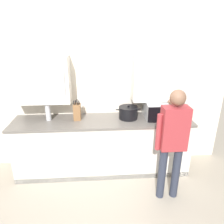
# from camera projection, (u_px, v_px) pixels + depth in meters

# --- Properties ---
(ground_plane) EXTENTS (9.66, 9.66, 0.00)m
(ground_plane) POSITION_uv_depth(u_px,v_px,m) (105.00, 207.00, 2.88)
(ground_plane) COLOR #9E9384
(back_wall_tiled) EXTENTS (4.28, 0.44, 2.71)m
(back_wall_tiled) POSITION_uv_depth(u_px,v_px,m) (101.00, 86.00, 3.44)
(back_wall_tiled) COLOR beige
(back_wall_tiled) RESTS_ON ground_plane
(counter_unit) EXTENTS (2.85, 0.63, 0.94)m
(counter_unit) POSITION_uv_depth(u_px,v_px,m) (103.00, 146.00, 3.50)
(counter_unit) COLOR beige
(counter_unit) RESTS_ON ground_plane
(microwave_oven) EXTENTS (0.50, 0.45, 0.27)m
(microwave_oven) POSITION_uv_depth(u_px,v_px,m) (159.00, 110.00, 3.37)
(microwave_oven) COLOR #B7BABF
(microwave_oven) RESTS_ON counter_unit
(knife_block) EXTENTS (0.11, 0.15, 0.34)m
(knife_block) POSITION_uv_depth(u_px,v_px,m) (77.00, 112.00, 3.31)
(knife_block) COLOR brown
(knife_block) RESTS_ON counter_unit
(thermos_flask) EXTENTS (0.09, 0.09, 0.30)m
(thermos_flask) POSITION_uv_depth(u_px,v_px,m) (48.00, 111.00, 3.27)
(thermos_flask) COLOR #B7BABF
(thermos_flask) RESTS_ON counter_unit
(stock_pot) EXTENTS (0.40, 0.31, 0.23)m
(stock_pot) POSITION_uv_depth(u_px,v_px,m) (128.00, 113.00, 3.36)
(stock_pot) COLOR black
(stock_pot) RESTS_ON counter_unit
(person_figure) EXTENTS (0.44, 0.54, 1.61)m
(person_figure) POSITION_uv_depth(u_px,v_px,m) (173.00, 138.00, 2.75)
(person_figure) COLOR #282D3D
(person_figure) RESTS_ON ground_plane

